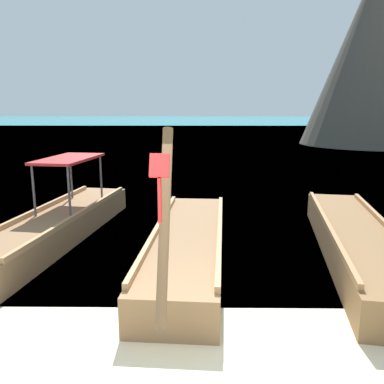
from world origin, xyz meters
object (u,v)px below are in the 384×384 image
longtail_boat_orange_ribbon (357,242)px  karst_rock (380,50)px  longtail_boat_red_ribbon (188,246)px  longtail_boat_pink_ribbon (57,225)px

longtail_boat_orange_ribbon → karst_rock: (10.69, 24.35, 6.75)m
longtail_boat_red_ribbon → karst_rock: (13.98, 24.55, 6.76)m
longtail_boat_red_ribbon → karst_rock: bearing=60.3°
longtail_boat_orange_ribbon → karst_rock: karst_rock is taller
longtail_boat_red_ribbon → longtail_boat_orange_ribbon: bearing=3.6°
longtail_boat_pink_ribbon → karst_rock: (16.92, 23.31, 6.73)m
longtail_boat_orange_ribbon → karst_rock: 27.44m
longtail_boat_pink_ribbon → karst_rock: karst_rock is taller
longtail_boat_orange_ribbon → longtail_boat_red_ribbon: bearing=-176.4°
longtail_boat_pink_ribbon → longtail_boat_orange_ribbon: longtail_boat_orange_ribbon is taller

